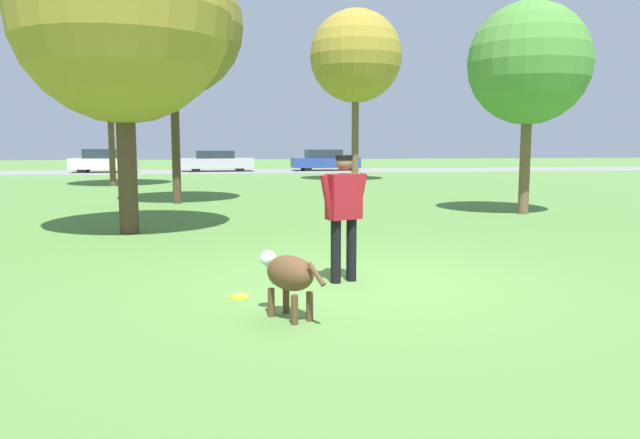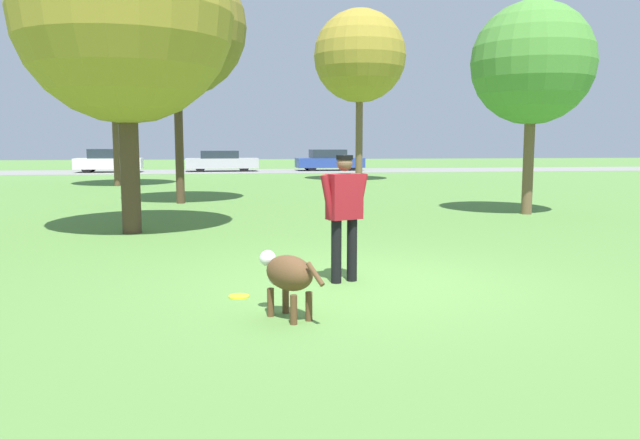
{
  "view_description": "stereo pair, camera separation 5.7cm",
  "coord_description": "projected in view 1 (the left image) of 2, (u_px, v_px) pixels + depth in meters",
  "views": [
    {
      "loc": [
        -1.79,
        -7.43,
        1.75
      ],
      "look_at": [
        -0.7,
        -0.6,
        0.9
      ],
      "focal_mm": 35.0,
      "sensor_mm": 36.0,
      "label": 1
    },
    {
      "loc": [
        -1.73,
        -7.44,
        1.75
      ],
      "look_at": [
        -0.7,
        -0.6,
        0.9
      ],
      "focal_mm": 35.0,
      "sensor_mm": 36.0,
      "label": 2
    }
  ],
  "objects": [
    {
      "name": "ground_plane",
      "position": [
        368.0,
        284.0,
        7.78
      ],
      "size": [
        120.0,
        120.0,
        0.0
      ],
      "primitive_type": "plane",
      "color": "#56843D"
    },
    {
      "name": "far_road_strip",
      "position": [
        250.0,
        171.0,
        38.62
      ],
      "size": [
        120.0,
        6.0,
        0.01
      ],
      "color": "gray",
      "rests_on": "ground_plane"
    },
    {
      "name": "person",
      "position": [
        344.0,
        208.0,
        7.8
      ],
      "size": [
        0.67,
        0.37,
        1.6
      ],
      "rotation": [
        0.0,
        0.0,
        0.39
      ],
      "color": "black",
      "rests_on": "ground_plane"
    },
    {
      "name": "dog",
      "position": [
        288.0,
        274.0,
        6.22
      ],
      "size": [
        0.62,
        0.88,
        0.65
      ],
      "rotation": [
        0.0,
        0.0,
        2.13
      ],
      "color": "brown",
      "rests_on": "ground_plane"
    },
    {
      "name": "frisbee",
      "position": [
        239.0,
        296.0,
        7.12
      ],
      "size": [
        0.24,
        0.24,
        0.02
      ],
      "color": "yellow",
      "rests_on": "ground_plane"
    },
    {
      "name": "tree_near_right",
      "position": [
        529.0,
        64.0,
        15.04
      ],
      "size": [
        2.94,
        2.94,
        5.13
      ],
      "color": "brown",
      "rests_on": "ground_plane"
    },
    {
      "name": "tree_far_right",
      "position": [
        356.0,
        56.0,
        28.19
      ],
      "size": [
        4.18,
        4.18,
        7.74
      ],
      "color": "brown",
      "rests_on": "ground_plane"
    },
    {
      "name": "tree_mid_center",
      "position": [
        172.0,
        26.0,
        17.51
      ],
      "size": [
        3.97,
        3.97,
        7.01
      ],
      "color": "#4C3826",
      "rests_on": "ground_plane"
    },
    {
      "name": "tree_far_left",
      "position": [
        108.0,
        58.0,
        24.77
      ],
      "size": [
        4.51,
        4.51,
        7.36
      ],
      "color": "brown",
      "rests_on": "ground_plane"
    },
    {
      "name": "tree_near_left",
      "position": [
        122.0,
        14.0,
        11.64
      ],
      "size": [
        4.09,
        4.09,
        6.2
      ],
      "color": "#4C3826",
      "rests_on": "ground_plane"
    },
    {
      "name": "parked_car_white",
      "position": [
        103.0,
        161.0,
        36.91
      ],
      "size": [
        3.87,
        1.82,
        1.39
      ],
      "rotation": [
        0.0,
        0.0,
        0.03
      ],
      "color": "white",
      "rests_on": "ground_plane"
    },
    {
      "name": "parked_car_silver",
      "position": [
        217.0,
        161.0,
        38.24
      ],
      "size": [
        4.45,
        1.88,
        1.27
      ],
      "rotation": [
        0.0,
        0.0,
        0.03
      ],
      "color": "#B7B7BC",
      "rests_on": "ground_plane"
    },
    {
      "name": "parked_car_blue",
      "position": [
        325.0,
        160.0,
        39.53
      ],
      "size": [
        4.29,
        1.88,
        1.33
      ],
      "rotation": [
        0.0,
        0.0,
        0.04
      ],
      "color": "#284293",
      "rests_on": "ground_plane"
    }
  ]
}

